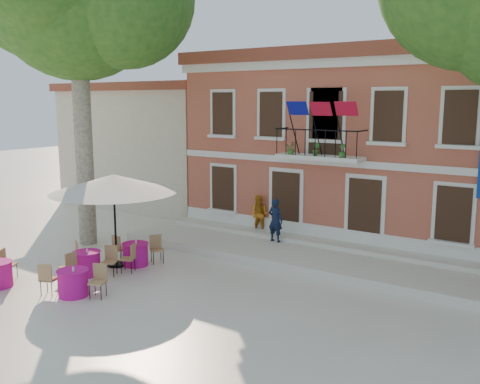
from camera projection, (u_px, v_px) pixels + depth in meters
name	position (u px, v px, depth m)	size (l,w,h in m)	color
ground	(178.00, 283.00, 16.36)	(90.00, 90.00, 0.00)	beige
main_building	(365.00, 142.00, 22.77)	(13.50, 9.59, 7.50)	#B95043
neighbor_west	(176.00, 142.00, 30.05)	(9.40, 9.40, 6.40)	beige
terrace	(303.00, 255.00, 18.82)	(14.00, 3.40, 0.30)	silver
patio_umbrella	(113.00, 184.00, 17.65)	(4.19, 4.19, 3.11)	black
pedestrian_navy	(275.00, 220.00, 19.90)	(0.60, 0.39, 1.64)	black
pedestrian_orange	(259.00, 214.00, 21.18)	(0.74, 0.58, 1.52)	orange
cafe_table_0	(87.00, 262.00, 17.06)	(1.87, 1.63, 0.95)	#D11382
cafe_table_3	(135.00, 253.00, 18.07)	(1.68, 1.87, 0.95)	#D11382
cafe_table_4	(73.00, 282.00, 15.22)	(1.93, 1.15, 0.95)	#D11382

